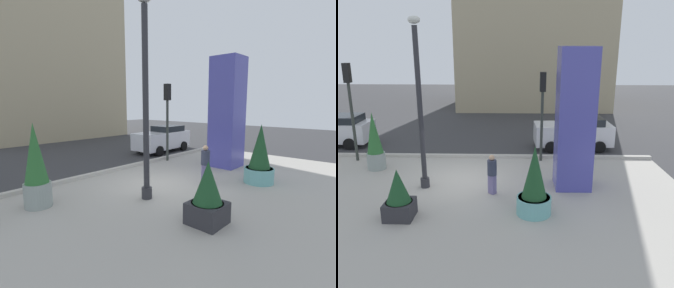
# 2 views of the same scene
# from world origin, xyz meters

# --- Properties ---
(ground_plane) EXTENTS (60.00, 60.00, 0.00)m
(ground_plane) POSITION_xyz_m (0.00, 4.00, 0.00)
(ground_plane) COLOR #38383A
(plaza_pavement) EXTENTS (18.00, 10.00, 0.02)m
(plaza_pavement) POSITION_xyz_m (0.00, -2.00, 0.00)
(plaza_pavement) COLOR #ADA89E
(plaza_pavement) RESTS_ON ground_plane
(curb_strip) EXTENTS (18.00, 0.24, 0.16)m
(curb_strip) POSITION_xyz_m (0.00, 3.12, 0.08)
(curb_strip) COLOR #B7B2A8
(curb_strip) RESTS_ON ground_plane
(lamp_post) EXTENTS (0.44, 0.44, 6.60)m
(lamp_post) POSITION_xyz_m (-1.50, -0.70, 3.22)
(lamp_post) COLOR #2D2D33
(lamp_post) RESTS_ON ground_plane
(art_pillar_blue) EXTENTS (1.40, 1.40, 5.56)m
(art_pillar_blue) POSITION_xyz_m (4.47, -0.41, 2.78)
(art_pillar_blue) COLOR #4C4CAD
(art_pillar_blue) RESTS_ON ground_plane
(potted_plant_mid_plaza) EXTENTS (0.82, 0.82, 2.68)m
(potted_plant_mid_plaza) POSITION_xyz_m (-4.27, 1.36, 1.25)
(potted_plant_mid_plaza) COLOR gray
(potted_plant_mid_plaza) RESTS_ON ground_plane
(potted_plant_near_left) EXTENTS (1.19, 1.19, 2.44)m
(potted_plant_near_left) POSITION_xyz_m (2.81, -2.87, 1.03)
(potted_plant_near_left) COLOR #6BB2B2
(potted_plant_near_left) RESTS_ON ground_plane
(potted_plant_curbside) EXTENTS (0.94, 0.94, 1.74)m
(potted_plant_curbside) POSITION_xyz_m (-1.70, -3.28, 0.80)
(potted_plant_curbside) COLOR #2D2D33
(potted_plant_curbside) RESTS_ON ground_plane
(traffic_light_corner) EXTENTS (0.28, 0.42, 4.34)m
(traffic_light_corner) POSITION_xyz_m (3.44, 2.76, 2.95)
(traffic_light_corner) COLOR #333833
(traffic_light_corner) RESTS_ON ground_plane
(car_intersection) EXTENTS (4.23, 2.11, 1.75)m
(car_intersection) POSITION_xyz_m (5.39, 4.93, 0.89)
(car_intersection) COLOR silver
(car_intersection) RESTS_ON ground_plane
(pedestrian_on_sidewalk) EXTENTS (0.51, 0.51, 1.59)m
(pedestrian_on_sidewalk) POSITION_xyz_m (1.28, -1.25, 0.88)
(pedestrian_on_sidewalk) COLOR slate
(pedestrian_on_sidewalk) RESTS_ON ground_plane
(highrise_across_street) EXTENTS (12.91, 9.63, 23.51)m
(highrise_across_street) POSITION_xyz_m (3.69, 19.34, 11.76)
(highrise_across_street) COLOR tan
(highrise_across_street) RESTS_ON ground_plane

